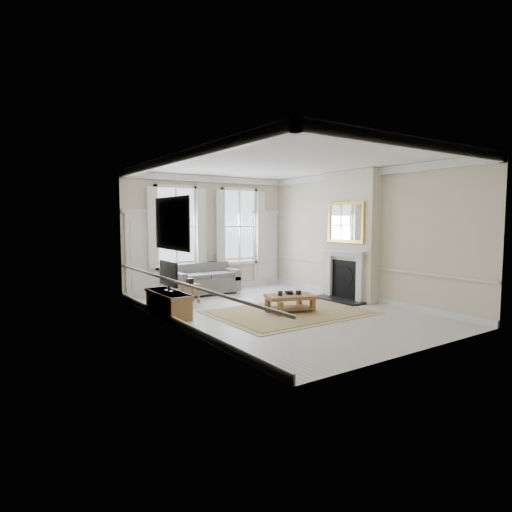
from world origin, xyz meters
TOP-DOWN VIEW (x-y plane):
  - floor at (0.00, 0.00)m, footprint 7.20×7.20m
  - ceiling at (0.00, 0.00)m, footprint 7.20×7.20m
  - back_wall at (0.00, 3.60)m, footprint 5.20×0.00m
  - left_wall at (-2.60, 0.00)m, footprint 0.00×7.20m
  - right_wall at (2.60, 0.00)m, footprint 0.00×7.20m
  - window_left at (-1.05, 3.55)m, footprint 1.26×0.20m
  - window_right at (1.05, 3.55)m, footprint 1.26×0.20m
  - door_left at (-2.05, 3.56)m, footprint 0.90×0.08m
  - door_right at (2.05, 3.56)m, footprint 0.90×0.08m
  - painting at (-2.56, 0.30)m, footprint 0.05×1.66m
  - chimney_breast at (2.43, 0.20)m, footprint 0.35×1.70m
  - hearth at (2.00, 0.20)m, footprint 0.55×1.50m
  - fireplace at (2.20, 0.20)m, footprint 0.21×1.45m
  - mirror at (2.21, 0.20)m, footprint 0.06×1.26m
  - sofa at (-0.41, 3.11)m, footprint 1.87×0.91m
  - side_table at (-1.30, 2.16)m, footprint 0.49×0.49m
  - rug at (0.09, -0.19)m, footprint 3.50×2.60m
  - coffee_table at (0.09, -0.19)m, footprint 1.24×0.96m
  - ceramic_pot_a at (-0.16, -0.14)m, footprint 0.10×0.10m
  - ceramic_pot_b at (0.29, -0.24)m, footprint 0.13×0.13m
  - bowl at (0.14, -0.09)m, footprint 0.31×0.31m
  - tv_stand at (-2.34, 1.10)m, footprint 0.48×1.50m
  - tv at (-2.32, 1.10)m, footprint 0.08×0.90m

SIDE VIEW (x-z plane):
  - floor at x=0.00m, z-range 0.00..0.00m
  - rug at x=0.09m, z-range 0.00..0.02m
  - hearth at x=2.00m, z-range 0.00..0.05m
  - tv_stand at x=-2.34m, z-range 0.00..0.54m
  - coffee_table at x=0.09m, z-range 0.13..0.54m
  - sofa at x=-0.41m, z-range -0.07..0.79m
  - side_table at x=-1.30m, z-range 0.14..0.63m
  - bowl at x=0.14m, z-range 0.41..0.47m
  - ceramic_pot_b at x=0.29m, z-range 0.41..0.50m
  - ceramic_pot_a at x=-0.16m, z-range 0.41..0.51m
  - fireplace at x=2.20m, z-range 0.07..1.40m
  - tv at x=-2.32m, z-range 0.59..1.27m
  - door_left at x=-2.05m, z-range 0.00..2.30m
  - door_right at x=2.05m, z-range 0.00..2.30m
  - back_wall at x=0.00m, z-range -0.90..4.30m
  - left_wall at x=-2.60m, z-range -1.90..5.30m
  - right_wall at x=2.60m, z-range -1.90..5.30m
  - chimney_breast at x=2.43m, z-range 0.01..3.39m
  - window_left at x=-1.05m, z-range 0.80..3.00m
  - window_right at x=1.05m, z-range 0.80..3.00m
  - painting at x=-2.56m, z-range 1.52..2.58m
  - mirror at x=2.21m, z-range 1.52..2.58m
  - ceiling at x=0.00m, z-range 3.40..3.40m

